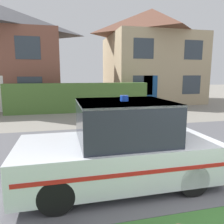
# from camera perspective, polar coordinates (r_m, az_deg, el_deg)

# --- Properties ---
(road_strip) EXTENTS (28.00, 5.77, 0.01)m
(road_strip) POSITION_cam_1_polar(r_m,az_deg,el_deg) (6.54, 9.89, -9.58)
(road_strip) COLOR #5B5B60
(road_strip) RESTS_ON ground
(garden_hedge) EXTENTS (8.12, 0.65, 1.68)m
(garden_hedge) POSITION_cam_1_polar(r_m,az_deg,el_deg) (12.82, -8.58, 3.72)
(garden_hedge) COLOR #4C7233
(garden_hedge) RESTS_ON ground
(police_car) EXTENTS (3.82, 1.74, 1.75)m
(police_car) POSITION_cam_1_polar(r_m,az_deg,el_deg) (4.35, 2.01, -9.05)
(police_car) COLOR black
(police_car) RESTS_ON road_strip
(house_left) EXTENTS (8.23, 6.75, 6.84)m
(house_left) POSITION_cam_1_polar(r_m,az_deg,el_deg) (17.48, -26.87, 13.08)
(house_left) COLOR brown
(house_left) RESTS_ON ground
(house_right) EXTENTS (6.98, 6.52, 7.25)m
(house_right) POSITION_cam_1_polar(r_m,az_deg,el_deg) (18.45, 10.07, 14.37)
(house_right) COLOR tan
(house_right) RESTS_ON ground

